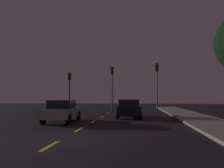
{
  "coord_description": "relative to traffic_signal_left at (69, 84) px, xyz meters",
  "views": [
    {
      "loc": [
        3.05,
        -8.61,
        1.71
      ],
      "look_at": [
        0.39,
        14.05,
        3.05
      ],
      "focal_mm": 35.05,
      "sensor_mm": 36.0,
      "label": 1
    }
  ],
  "objects": [
    {
      "name": "lane_stripe_fifth",
      "position": [
        4.84,
        -2.0,
        -3.21
      ],
      "size": [
        0.16,
        1.6,
        0.01
      ],
      "primitive_type": "cube",
      "color": "#EACC4C",
      "rests_on": "ground_plane"
    },
    {
      "name": "car_adjacent_lane",
      "position": [
        2.78,
        -10.16,
        -2.45
      ],
      "size": [
        2.02,
        4.03,
        1.49
      ],
      "color": "gray",
      "rests_on": "ground_plane"
    },
    {
      "name": "lane_stripe_second",
      "position": [
        4.84,
        -13.4,
        -3.21
      ],
      "size": [
        0.16,
        1.6,
        0.01
      ],
      "primitive_type": "cube",
      "color": "#EACC4C",
      "rests_on": "ground_plane"
    },
    {
      "name": "traffic_signal_left",
      "position": [
        0.0,
        0.0,
        0.0
      ],
      "size": [
        0.32,
        0.38,
        4.55
      ],
      "color": "black",
      "rests_on": "ground_plane"
    },
    {
      "name": "sidewalk_curb_right",
      "position": [
        12.34,
        -9.0,
        -3.13
      ],
      "size": [
        3.0,
        40.0,
        0.15
      ],
      "primitive_type": "cube",
      "color": "gray",
      "rests_on": "ground_plane"
    },
    {
      "name": "traffic_signal_right",
      "position": [
        10.04,
        0.0,
        0.57
      ],
      "size": [
        0.32,
        0.38,
        5.43
      ],
      "color": "#4C4C51",
      "rests_on": "ground_plane"
    },
    {
      "name": "traffic_signal_center",
      "position": [
        5.01,
        0.0,
        0.39
      ],
      "size": [
        0.32,
        0.38,
        5.15
      ],
      "color": "#4C4C51",
      "rests_on": "ground_plane"
    },
    {
      "name": "street_lamp_right",
      "position": [
        12.35,
        -12.93,
        1.4
      ],
      "size": [
        2.0,
        0.36,
        7.7
      ],
      "color": "#2D2D30",
      "rests_on": "ground_plane"
    },
    {
      "name": "lane_stripe_third",
      "position": [
        4.84,
        -9.6,
        -3.21
      ],
      "size": [
        0.16,
        1.6,
        0.01
      ],
      "primitive_type": "cube",
      "color": "#EACC4C",
      "rests_on": "ground_plane"
    },
    {
      "name": "car_stopped_ahead",
      "position": [
        7.14,
        -6.36,
        -2.44
      ],
      "size": [
        2.12,
        4.29,
        1.49
      ],
      "color": "black",
      "rests_on": "ground_plane"
    },
    {
      "name": "ground_plane",
      "position": [
        4.84,
        -9.0,
        -3.21
      ],
      "size": [
        80.0,
        80.0,
        0.0
      ],
      "primitive_type": "plane",
      "color": "black"
    },
    {
      "name": "lane_stripe_nearest",
      "position": [
        4.84,
        -17.2,
        -3.21
      ],
      "size": [
        0.16,
        1.6,
        0.01
      ],
      "primitive_type": "cube",
      "color": "#EACC4C",
      "rests_on": "ground_plane"
    },
    {
      "name": "lane_stripe_fourth",
      "position": [
        4.84,
        -5.8,
        -3.21
      ],
      "size": [
        0.16,
        1.6,
        0.01
      ],
      "primitive_type": "cube",
      "color": "#EACC4C",
      "rests_on": "ground_plane"
    }
  ]
}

